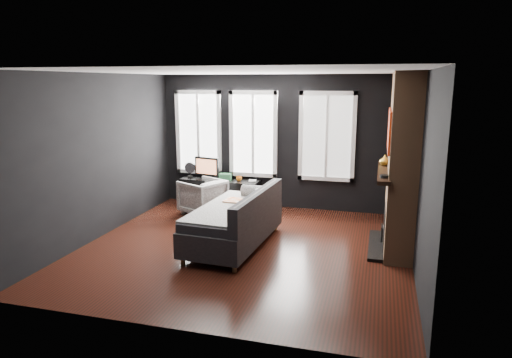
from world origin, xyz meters
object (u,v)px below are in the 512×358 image
(mantel_vase, at_px, (385,160))
(media_console, at_px, (221,192))
(armchair, at_px, (203,195))
(mug, at_px, (239,178))
(monitor, at_px, (207,166))
(book, at_px, (249,176))
(sofa, at_px, (234,218))

(mantel_vase, bearing_deg, media_console, 159.89)
(armchair, relative_size, mug, 6.24)
(media_console, distance_m, mug, 0.55)
(monitor, height_order, mug, monitor)
(mug, xyz_separation_m, mantel_vase, (2.83, -1.14, 0.68))
(armchair, relative_size, book, 3.69)
(monitor, height_order, book, monitor)
(mantel_vase, bearing_deg, armchair, 170.80)
(media_console, relative_size, mug, 13.75)
(monitor, distance_m, mug, 0.74)
(sofa, height_order, mantel_vase, mantel_vase)
(monitor, distance_m, book, 0.92)
(media_console, xyz_separation_m, monitor, (-0.29, -0.01, 0.54))
(media_console, bearing_deg, armchair, -99.50)
(sofa, xyz_separation_m, mug, (-0.58, 2.12, 0.17))
(armchair, xyz_separation_m, book, (0.77, 0.62, 0.30))
(media_console, distance_m, book, 0.73)
(monitor, bearing_deg, mantel_vase, -6.57)
(media_console, bearing_deg, monitor, -175.46)
(sofa, xyz_separation_m, media_console, (-1.00, 2.18, -0.17))
(sofa, height_order, mug, sofa)
(sofa, distance_m, media_console, 2.40)
(sofa, xyz_separation_m, book, (-0.38, 2.16, 0.21))
(sofa, relative_size, media_console, 1.29)
(armchair, bearing_deg, sofa, 62.41)
(media_console, bearing_deg, mantel_vase, -16.97)
(monitor, distance_m, mantel_vase, 3.76)
(monitor, bearing_deg, mug, 8.40)
(book, xyz_separation_m, mantel_vase, (2.63, -1.17, 0.64))
(monitor, xyz_separation_m, mug, (0.71, -0.04, -0.19))
(mug, relative_size, mantel_vase, 0.70)
(monitor, xyz_separation_m, book, (0.91, -0.01, -0.15))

